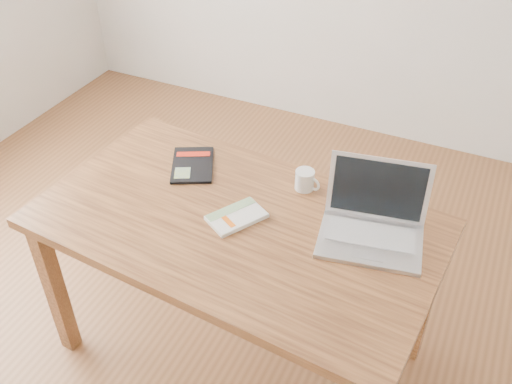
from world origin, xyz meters
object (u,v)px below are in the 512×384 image
at_px(desk, 237,238).
at_px(coffee_mug, 305,180).
at_px(black_guidebook, 192,165).
at_px(white_guidebook, 237,217).
at_px(laptop, 373,222).

height_order(desk, coffee_mug, coffee_mug).
relative_size(desk, black_guidebook, 5.19).
bearing_deg(coffee_mug, white_guidebook, -104.85).
xyz_separation_m(desk, black_guidebook, (-0.31, 0.22, 0.10)).
xyz_separation_m(laptop, coffee_mug, (-0.30, 0.14, -0.01)).
height_order(white_guidebook, coffee_mug, coffee_mug).
xyz_separation_m(white_guidebook, black_guidebook, (-0.31, 0.22, -0.00)).
bearing_deg(coffee_mug, laptop, -9.62).
distance_m(desk, black_guidebook, 0.39).
distance_m(desk, white_guidebook, 0.10).
height_order(black_guidebook, coffee_mug, coffee_mug).
bearing_deg(white_guidebook, laptop, 45.91).
relative_size(laptop, coffee_mug, 3.72).
xyz_separation_m(desk, white_guidebook, (-0.00, 0.01, 0.10)).
height_order(desk, white_guidebook, white_guidebook).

